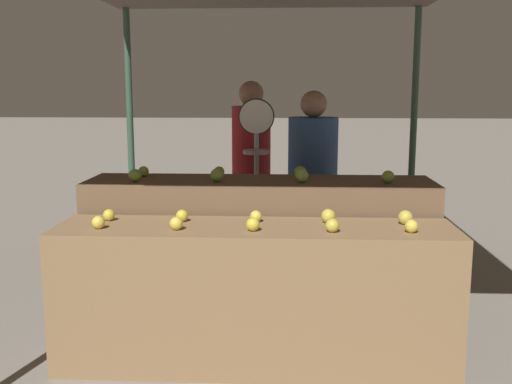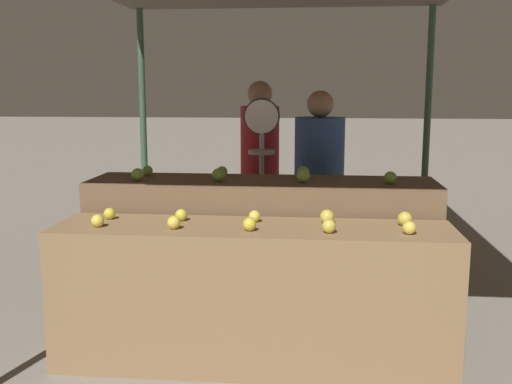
% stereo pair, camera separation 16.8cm
% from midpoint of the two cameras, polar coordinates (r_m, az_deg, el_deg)
% --- Properties ---
extents(ground_plane, '(60.00, 60.00, 0.00)m').
position_cam_midpoint_polar(ground_plane, '(3.74, 1.02, -15.90)').
color(ground_plane, gray).
extents(display_counter_front, '(2.32, 0.55, 0.84)m').
position_cam_midpoint_polar(display_counter_front, '(3.57, 1.04, -9.85)').
color(display_counter_front, olive).
rests_on(display_counter_front, ground_plane).
extents(display_counter_back, '(2.32, 0.55, 1.02)m').
position_cam_midpoint_polar(display_counter_back, '(4.12, 1.72, -5.86)').
color(display_counter_back, brown).
rests_on(display_counter_back, ground_plane).
extents(apple_front_0, '(0.07, 0.07, 0.07)m').
position_cam_midpoint_polar(apple_front_0, '(3.53, -13.54, -2.68)').
color(apple_front_0, yellow).
rests_on(apple_front_0, display_counter_front).
extents(apple_front_1, '(0.08, 0.08, 0.08)m').
position_cam_midpoint_polar(apple_front_1, '(3.41, -6.44, -2.92)').
color(apple_front_1, yellow).
rests_on(apple_front_1, display_counter_front).
extents(apple_front_2, '(0.08, 0.08, 0.08)m').
position_cam_midpoint_polar(apple_front_2, '(3.34, 0.82, -3.10)').
color(apple_front_2, gold).
rests_on(apple_front_2, display_counter_front).
extents(apple_front_3, '(0.08, 0.08, 0.08)m').
position_cam_midpoint_polar(apple_front_3, '(3.33, 8.41, -3.25)').
color(apple_front_3, gold).
rests_on(apple_front_3, display_counter_front).
extents(apple_front_4, '(0.07, 0.07, 0.07)m').
position_cam_midpoint_polar(apple_front_4, '(3.39, 15.78, -3.31)').
color(apple_front_4, yellow).
rests_on(apple_front_4, display_counter_front).
extents(apple_front_5, '(0.07, 0.07, 0.07)m').
position_cam_midpoint_polar(apple_front_5, '(3.72, -12.53, -2.03)').
color(apple_front_5, gold).
rests_on(apple_front_5, display_counter_front).
extents(apple_front_6, '(0.07, 0.07, 0.07)m').
position_cam_midpoint_polar(apple_front_6, '(3.61, -5.82, -2.20)').
color(apple_front_6, gold).
rests_on(apple_front_6, display_counter_front).
extents(apple_front_7, '(0.07, 0.07, 0.07)m').
position_cam_midpoint_polar(apple_front_7, '(3.56, 1.23, -2.34)').
color(apple_front_7, yellow).
rests_on(apple_front_7, display_counter_front).
extents(apple_front_8, '(0.08, 0.08, 0.08)m').
position_cam_midpoint_polar(apple_front_8, '(3.55, 8.14, -2.35)').
color(apple_front_8, gold).
rests_on(apple_front_8, display_counter_front).
extents(apple_front_9, '(0.08, 0.08, 0.08)m').
position_cam_midpoint_polar(apple_front_9, '(3.58, 15.31, -2.49)').
color(apple_front_9, gold).
rests_on(apple_front_9, display_counter_front).
extents(apple_back_0, '(0.08, 0.08, 0.08)m').
position_cam_midpoint_polar(apple_back_0, '(4.03, -10.04, 1.65)').
color(apple_back_0, '#84AD3D').
rests_on(apple_back_0, display_counter_back).
extents(apple_back_1, '(0.09, 0.09, 0.09)m').
position_cam_midpoint_polar(apple_back_1, '(3.93, -2.36, 1.62)').
color(apple_back_1, '#7AA338').
rests_on(apple_back_1, display_counter_back).
extents(apple_back_2, '(0.09, 0.09, 0.09)m').
position_cam_midpoint_polar(apple_back_2, '(3.90, 5.75, 1.50)').
color(apple_back_2, '#8EB247').
rests_on(apple_back_2, display_counter_back).
extents(apple_back_3, '(0.08, 0.08, 0.08)m').
position_cam_midpoint_polar(apple_back_3, '(3.94, 13.88, 1.32)').
color(apple_back_3, '#7AA338').
rests_on(apple_back_3, display_counter_back).
extents(apple_back_4, '(0.07, 0.07, 0.07)m').
position_cam_midpoint_polar(apple_back_4, '(4.24, -9.18, 2.01)').
color(apple_back_4, '#8EB247').
rests_on(apple_back_4, display_counter_back).
extents(apple_back_5, '(0.07, 0.07, 0.07)m').
position_cam_midpoint_polar(apple_back_5, '(4.15, -2.09, 1.96)').
color(apple_back_5, '#8EB247').
rests_on(apple_back_5, display_counter_back).
extents(apple_back_6, '(0.08, 0.08, 0.08)m').
position_cam_midpoint_polar(apple_back_6, '(4.09, 5.67, 1.88)').
color(apple_back_6, '#84AD3D').
rests_on(apple_back_6, display_counter_back).
extents(produce_scale, '(0.27, 0.20, 1.55)m').
position_cam_midpoint_polar(produce_scale, '(4.57, 1.60, 3.56)').
color(produce_scale, '#99999E').
rests_on(produce_scale, ground_plane).
extents(person_vendor_at_scale, '(0.45, 0.45, 1.61)m').
position_cam_midpoint_polar(person_vendor_at_scale, '(4.84, 7.02, 1.37)').
color(person_vendor_at_scale, '#2D2D38').
rests_on(person_vendor_at_scale, ground_plane).
extents(person_customer_left, '(0.41, 0.41, 1.69)m').
position_cam_midpoint_polar(person_customer_left, '(5.39, 1.26, 2.98)').
color(person_customer_left, '#2D2D38').
rests_on(person_customer_left, ground_plane).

